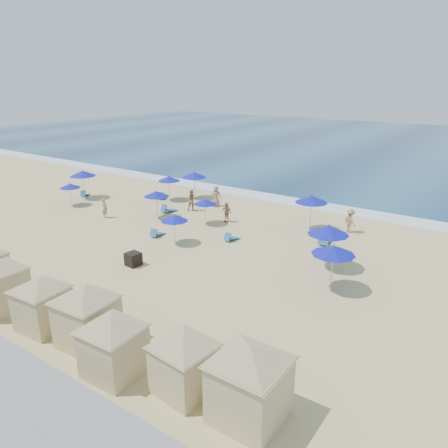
{
  "coord_description": "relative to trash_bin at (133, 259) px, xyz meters",
  "views": [
    {
      "loc": [
        18.97,
        -18.94,
        10.59
      ],
      "look_at": [
        3.61,
        3.0,
        1.59
      ],
      "focal_mm": 35.0,
      "sensor_mm": 36.0,
      "label": 1
    }
  ],
  "objects": [
    {
      "name": "ground",
      "position": [
        -0.9,
        2.52,
        -0.39
      ],
      "size": [
        160.0,
        160.0,
        0.0
      ],
      "primitive_type": "plane",
      "color": "#C9B87F",
      "rests_on": "ground"
    },
    {
      "name": "ocean",
      "position": [
        -0.9,
        57.52,
        -0.36
      ],
      "size": [
        160.0,
        80.0,
        0.06
      ],
      "primitive_type": "cube",
      "color": "navy",
      "rests_on": "ground"
    },
    {
      "name": "surf_line",
      "position": [
        -0.9,
        18.02,
        -0.35
      ],
      "size": [
        160.0,
        2.5,
        0.08
      ],
      "primitive_type": "cube",
      "color": "white",
      "rests_on": "ground"
    },
    {
      "name": "trash_bin",
      "position": [
        0.0,
        0.0,
        0.0
      ],
      "size": [
        0.87,
        0.87,
        0.79
      ],
      "primitive_type": "cube",
      "rotation": [
        0.0,
        0.0,
        -0.1
      ],
      "color": "black",
      "rests_on": "ground"
    },
    {
      "name": "cabana_2",
      "position": [
        1.77,
        -7.07,
        1.1
      ],
      "size": [
        4.15,
        4.15,
        2.61
      ],
      "color": "beige",
      "rests_on": "ground"
    },
    {
      "name": "cabana_3",
      "position": [
        4.4,
        -6.74,
        1.22
      ],
      "size": [
        4.48,
        4.48,
        2.82
      ],
      "color": "beige",
      "rests_on": "ground"
    },
    {
      "name": "cabana_4",
      "position": [
        6.78,
        -7.44,
        1.11
      ],
      "size": [
        4.19,
        4.19,
        2.63
      ],
      "color": "beige",
      "rests_on": "ground"
    },
    {
      "name": "cabana_5",
      "position": [
        9.56,
        -6.68,
        1.06
      ],
      "size": [
        4.02,
        4.02,
        2.54
      ],
      "color": "beige",
      "rests_on": "ground"
    },
    {
      "name": "cabana_6",
      "position": [
        12.11,
        -6.49,
        1.3
      ],
      "size": [
        4.7,
        4.7,
        2.95
      ],
      "color": "beige",
      "rests_on": "ground"
    },
    {
      "name": "umbrella_0",
      "position": [
        -14.85,
        8.18,
        1.94
      ],
      "size": [
        2.36,
        2.36,
        2.69
      ],
      "color": "#A5A8AD",
      "rests_on": "ground"
    },
    {
      "name": "umbrella_1",
      "position": [
        -13.77,
        5.95,
        1.37
      ],
      "size": [
        1.79,
        1.79,
        2.04
      ],
      "color": "#A5A8AD",
      "rests_on": "ground"
    },
    {
      "name": "umbrella_2",
      "position": [
        -7.97,
        12.15,
        1.61
      ],
      "size": [
        2.03,
        2.03,
        2.31
      ],
      "color": "#A5A8AD",
      "rests_on": "ground"
    },
    {
      "name": "umbrella_3",
      "position": [
        -6.5,
        13.95,
        1.83
      ],
      "size": [
        2.25,
        2.25,
        2.56
      ],
      "color": "#A5A8AD",
      "rests_on": "ground"
    },
    {
      "name": "umbrella_4",
      "position": [
        -5.22,
        7.63,
        1.58
      ],
      "size": [
        2.0,
        2.0,
        2.28
      ],
      "color": "#A5A8AD",
      "rests_on": "ground"
    },
    {
      "name": "umbrella_5",
      "position": [
        -0.32,
        4.13,
        1.41
      ],
      "size": [
        1.83,
        1.83,
        2.08
      ],
      "color": "#A5A8AD",
      "rests_on": "ground"
    },
    {
      "name": "umbrella_6",
      "position": [
        -1.16,
        8.6,
        1.37
      ],
      "size": [
        1.79,
        1.79,
        2.04
      ],
      "color": "#A5A8AD",
      "rests_on": "ground"
    },
    {
      "name": "umbrella_7",
      "position": [
        5.91,
        11.87,
        1.95
      ],
      "size": [
        2.37,
        2.37,
        2.7
      ],
      "color": "#A5A8AD",
      "rests_on": "ground"
    },
    {
      "name": "umbrella_8",
      "position": [
        9.51,
        6.18,
        1.96
      ],
      "size": [
        2.38,
        2.38,
        2.71
      ],
      "color": "#A5A8AD",
      "rests_on": "ground"
    },
    {
      "name": "umbrella_9",
      "position": [
        10.79,
        3.72,
        1.85
      ],
      "size": [
        2.27,
        2.27,
        2.59
      ],
      "color": "#A5A8AD",
      "rests_on": "ground"
    },
    {
      "name": "beach_chair_0",
      "position": [
        -15.42,
        8.58,
        -0.18
      ],
      "size": [
        0.91,
        1.25,
        0.63
      ],
      "color": "#296197",
      "rests_on": "ground"
    },
    {
      "name": "beach_chair_1",
      "position": [
        -8.84,
        12.06,
        -0.15
      ],
      "size": [
        1.01,
        1.43,
        0.72
      ],
      "color": "#296197",
      "rests_on": "ground"
    },
    {
      "name": "beach_chair_2",
      "position": [
        -5.57,
        9.2,
        -0.13
      ],
      "size": [
        0.92,
        1.5,
        0.77
      ],
      "color": "#296197",
      "rests_on": "ground"
    },
    {
      "name": "beach_chair_3",
      "position": [
        -2.32,
        4.43,
        -0.17
      ],
      "size": [
        0.63,
        1.23,
        0.66
      ],
      "color": "#296197",
      "rests_on": "ground"
    },
    {
      "name": "beach_chair_4",
      "position": [
        2.41,
        6.74,
        -0.17
      ],
      "size": [
        0.75,
        1.25,
        0.65
      ],
      "color": "#296197",
      "rests_on": "ground"
    },
    {
      "name": "beach_chair_5",
      "position": [
        7.94,
        9.73,
        -0.13
      ],
      "size": [
        0.71,
        1.4,
        0.75
      ],
      "color": "#296197",
      "rests_on": "ground"
    },
    {
      "name": "beachgoer_0",
      "position": [
        -8.66,
        5.26,
        0.4
      ],
      "size": [
        0.61,
        0.43,
        1.59
      ],
      "primitive_type": "imported",
      "rotation": [
        0.0,
        0.0,
        3.05
      ],
      "color": "#A5765B",
      "rests_on": "ground"
    },
    {
      "name": "beachgoer_1",
      "position": [
        -4.14,
        10.69,
        0.52
      ],
      "size": [
        1.08,
        1.12,
        1.82
      ],
      "primitive_type": "imported",
      "rotation": [
        0.0,
        0.0,
        0.93
      ],
      "color": "#A5765B",
      "rests_on": "ground"
    },
    {
      "name": "beachgoer_2",
      "position": [
        -0.16,
        9.92,
        0.38
      ],
      "size": [
        0.95,
        0.49,
        1.55
      ],
      "primitive_type": "imported",
      "rotation": [
        0.0,
        0.0,
        6.16
      ],
      "color": "#A5765B",
      "rests_on": "ground"
    },
    {
      "name": "beachgoer_3",
      "position": [
        8.47,
        13.04,
        0.48
      ],
      "size": [
        1.29,
        1.19,
        1.74
      ],
      "primitive_type": "imported",
      "rotation": [
        0.0,
        0.0,
        2.51
      ],
      "color": "#A5765B",
      "rests_on": "ground"
    },
    {
      "name": "beachgoer_4",
      "position": [
        -3.34,
        12.97,
        0.51
      ],
      "size": [
        1.05,
        0.98,
        1.8
      ],
      "primitive_type": "imported",
      "rotation": [
        0.0,
        0.0,
        3.76
      ],
      "color": "#A5765B",
      "rests_on": "ground"
    }
  ]
}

